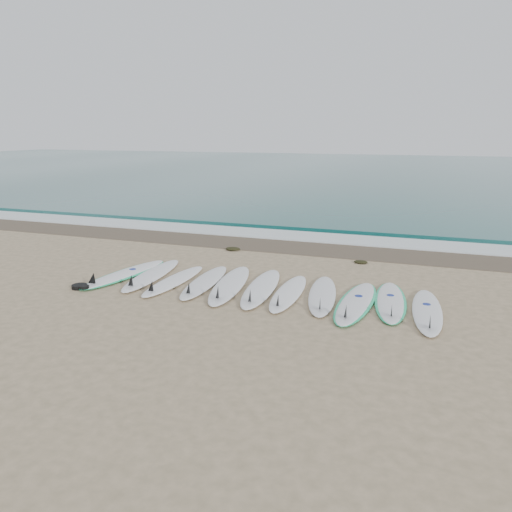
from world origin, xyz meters
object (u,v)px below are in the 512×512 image
(surfboard_5, at_px, (261,288))
(surfboard_10, at_px, (427,311))
(surfboard_0, at_px, (124,274))
(leash_coil, at_px, (81,287))

(surfboard_5, relative_size, surfboard_10, 1.10)
(surfboard_0, height_order, surfboard_10, surfboard_0)
(surfboard_10, relative_size, leash_coil, 5.54)
(surfboard_5, height_order, surfboard_10, surfboard_5)
(surfboard_5, bearing_deg, surfboard_0, 173.82)
(surfboard_5, height_order, leash_coil, surfboard_5)
(surfboard_5, relative_size, leash_coil, 6.11)
(leash_coil, bearing_deg, surfboard_0, 74.02)
(surfboard_0, bearing_deg, surfboard_10, 5.83)
(surfboard_0, xyz_separation_m, surfboard_10, (6.56, -0.25, 0.01))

